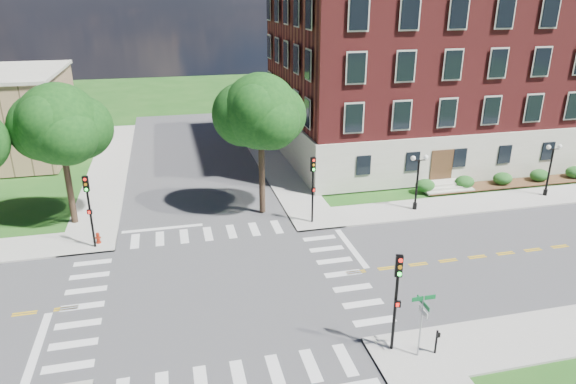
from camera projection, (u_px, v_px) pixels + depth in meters
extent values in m
plane|color=#1A4D15|center=(220.00, 289.00, 28.42)|extent=(160.00, 160.00, 0.00)
cube|color=#3D3D3F|center=(220.00, 289.00, 28.42)|extent=(90.00, 12.00, 0.01)
cube|color=#3D3D3F|center=(220.00, 289.00, 28.42)|extent=(12.00, 90.00, 0.01)
cube|color=#9E9B93|center=(501.00, 201.00, 40.42)|extent=(34.00, 3.50, 0.12)
cube|color=#9E9B93|center=(272.00, 158.00, 50.94)|extent=(3.50, 34.00, 0.12)
cube|color=#9E9B93|center=(109.00, 169.00, 47.57)|extent=(3.50, 34.00, 0.12)
cube|color=silver|center=(351.00, 248.00, 33.05)|extent=(0.40, 5.50, 0.00)
cube|color=#B9B7A3|center=(428.00, 130.00, 52.78)|extent=(30.00, 20.00, 4.20)
cube|color=maroon|center=(436.00, 49.00, 49.88)|extent=(29.55, 19.70, 11.80)
cube|color=#472D19|center=(442.00, 166.00, 42.95)|extent=(2.00, 0.10, 2.80)
cylinder|color=#302618|center=(70.00, 193.00, 35.73)|extent=(0.44, 0.44, 4.39)
sphere|color=#0F3710|center=(59.00, 124.00, 33.95)|extent=(5.46, 5.46, 5.46)
cylinder|color=#302618|center=(262.00, 181.00, 37.42)|extent=(0.44, 0.44, 4.88)
sphere|color=#0F3710|center=(261.00, 111.00, 35.57)|extent=(5.34, 5.34, 5.34)
cylinder|color=black|center=(395.00, 313.00, 22.84)|extent=(0.14, 0.14, 3.80)
cube|color=black|center=(399.00, 266.00, 21.97)|extent=(0.37, 0.31, 1.00)
cylinder|color=red|center=(401.00, 260.00, 21.73)|extent=(0.19, 0.10, 0.18)
cylinder|color=orange|center=(400.00, 267.00, 21.85)|extent=(0.19, 0.10, 0.18)
cylinder|color=#19E533|center=(399.00, 274.00, 21.97)|extent=(0.19, 0.10, 0.18)
cube|color=black|center=(397.00, 304.00, 22.46)|extent=(0.32, 0.21, 0.30)
cylinder|color=black|center=(313.00, 197.00, 35.87)|extent=(0.14, 0.14, 3.80)
cube|color=black|center=(313.00, 164.00, 35.00)|extent=(0.38, 0.32, 1.00)
cylinder|color=red|center=(314.00, 160.00, 34.76)|extent=(0.19, 0.11, 0.18)
cylinder|color=orange|center=(314.00, 165.00, 34.88)|extent=(0.19, 0.11, 0.18)
cylinder|color=#19E533|center=(314.00, 170.00, 35.00)|extent=(0.19, 0.11, 0.18)
cube|color=black|center=(313.00, 190.00, 35.49)|extent=(0.32, 0.22, 0.30)
cylinder|color=black|center=(91.00, 220.00, 32.29)|extent=(0.14, 0.14, 3.80)
cube|color=black|center=(86.00, 184.00, 31.43)|extent=(0.37, 0.31, 1.00)
cylinder|color=red|center=(85.00, 179.00, 31.19)|extent=(0.19, 0.10, 0.18)
cylinder|color=orange|center=(86.00, 185.00, 31.31)|extent=(0.19, 0.10, 0.18)
cylinder|color=#19E533|center=(86.00, 190.00, 31.43)|extent=(0.19, 0.10, 0.18)
cube|color=black|center=(90.00, 212.00, 31.91)|extent=(0.32, 0.21, 0.30)
cylinder|color=black|center=(415.00, 206.00, 38.63)|extent=(0.32, 0.32, 0.50)
cylinder|color=black|center=(417.00, 185.00, 38.03)|extent=(0.16, 0.16, 3.80)
cube|color=black|center=(419.00, 160.00, 37.33)|extent=(1.00, 0.06, 0.06)
sphere|color=white|center=(413.00, 158.00, 37.15)|extent=(0.36, 0.36, 0.36)
sphere|color=white|center=(426.00, 157.00, 37.36)|extent=(0.36, 0.36, 0.36)
cylinder|color=black|center=(545.00, 192.00, 41.30)|extent=(0.32, 0.32, 0.50)
cylinder|color=black|center=(549.00, 173.00, 40.70)|extent=(0.16, 0.16, 3.80)
cube|color=black|center=(554.00, 149.00, 40.00)|extent=(1.00, 0.06, 0.06)
sphere|color=white|center=(549.00, 147.00, 39.82)|extent=(0.36, 0.36, 0.36)
sphere|color=white|center=(560.00, 146.00, 40.03)|extent=(0.36, 0.36, 0.36)
cylinder|color=gray|center=(421.00, 326.00, 22.51)|extent=(0.07, 0.07, 3.10)
cube|color=#0B5F2A|center=(424.00, 298.00, 21.98)|extent=(1.10, 0.03, 0.20)
cube|color=#0B5F2A|center=(423.00, 303.00, 22.07)|extent=(0.03, 1.10, 0.20)
cube|color=silver|center=(423.00, 312.00, 22.25)|extent=(0.03, 0.75, 0.25)
cylinder|color=black|center=(436.00, 342.00, 23.01)|extent=(0.10, 0.10, 1.20)
cube|color=black|center=(439.00, 335.00, 22.74)|extent=(0.14, 0.08, 0.22)
cylinder|color=maroon|center=(99.00, 242.00, 33.43)|extent=(0.32, 0.32, 0.10)
cylinder|color=maroon|center=(98.00, 239.00, 33.34)|extent=(0.22, 0.22, 0.60)
sphere|color=maroon|center=(98.00, 234.00, 33.22)|extent=(0.24, 0.24, 0.24)
cylinder|color=maroon|center=(98.00, 238.00, 33.31)|extent=(0.35, 0.12, 0.12)
cylinder|color=maroon|center=(98.00, 238.00, 33.31)|extent=(0.12, 0.35, 0.12)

